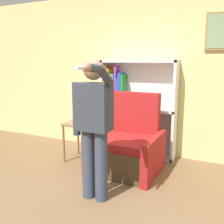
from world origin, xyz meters
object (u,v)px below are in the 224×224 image
at_px(armchair, 128,147).
at_px(table_lamp, 81,99).
at_px(bookcase, 129,109).
at_px(person_standing, 94,123).
at_px(side_table, 82,129).

bearing_deg(armchair, table_lamp, 177.00).
xyz_separation_m(bookcase, person_standing, (0.25, -1.69, 0.14)).
xyz_separation_m(bookcase, table_lamp, (-0.56, -0.67, 0.24)).
bearing_deg(table_lamp, person_standing, -51.55).
height_order(person_standing, side_table, person_standing).
relative_size(bookcase, side_table, 2.56).
height_order(person_standing, table_lamp, person_standing).
bearing_deg(armchair, person_standing, -91.71).
xyz_separation_m(bookcase, side_table, (-0.56, -0.67, -0.26)).
distance_m(side_table, table_lamp, 0.49).
distance_m(person_standing, table_lamp, 1.31).
height_order(bookcase, person_standing, person_standing).
bearing_deg(bookcase, side_table, -130.02).
height_order(armchair, side_table, armchair).
distance_m(armchair, person_standing, 1.14).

